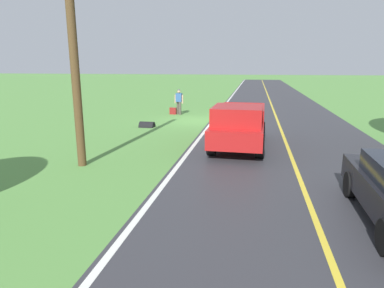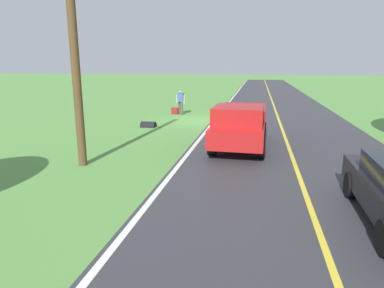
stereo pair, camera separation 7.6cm
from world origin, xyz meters
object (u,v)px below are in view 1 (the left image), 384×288
(hitchhiker_walking, at_px, (179,100))
(suitcase_carried, at_px, (173,111))
(pickup_truck_passing, at_px, (239,125))
(utility_pole_roadside, at_px, (73,43))

(hitchhiker_walking, distance_m, suitcase_carried, 0.86)
(pickup_truck_passing, relative_size, utility_pole_roadside, 0.68)
(suitcase_carried, height_order, pickup_truck_passing, pickup_truck_passing)
(pickup_truck_passing, bearing_deg, suitcase_carried, -60.77)
(hitchhiker_walking, bearing_deg, pickup_truck_passing, 116.97)
(suitcase_carried, relative_size, pickup_truck_passing, 0.09)
(suitcase_carried, bearing_deg, hitchhiker_walking, 100.86)
(utility_pole_roadside, bearing_deg, hitchhiker_walking, -92.79)
(utility_pole_roadside, bearing_deg, pickup_truck_passing, -145.32)
(suitcase_carried, distance_m, utility_pole_roadside, 12.93)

